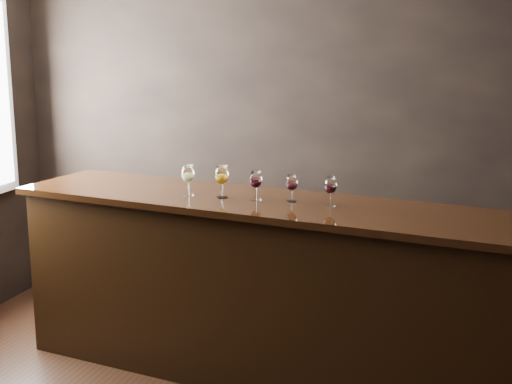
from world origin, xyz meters
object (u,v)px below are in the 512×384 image
(glass_amber, at_px, (222,176))
(glass_red_a, at_px, (256,180))
(glass_red_c, at_px, (330,186))
(bar_counter, at_px, (264,293))
(glass_white, at_px, (188,175))
(glass_red_b, at_px, (292,184))
(back_bar_shelf, at_px, (251,259))

(glass_amber, xyz_separation_m, glass_red_a, (0.23, 0.00, -0.02))
(glass_red_a, distance_m, glass_red_c, 0.48)
(bar_counter, height_order, glass_red_a, glass_red_a)
(glass_white, xyz_separation_m, glass_red_b, (0.69, 0.02, -0.02))
(glass_amber, height_order, glass_red_b, glass_amber)
(bar_counter, relative_size, glass_red_c, 18.20)
(back_bar_shelf, relative_size, glass_red_c, 14.01)
(glass_red_a, height_order, glass_red_b, glass_red_a)
(bar_counter, distance_m, back_bar_shelf, 1.10)
(bar_counter, height_order, glass_white, glass_white)
(glass_white, distance_m, glass_red_c, 0.94)
(back_bar_shelf, bearing_deg, glass_red_c, -50.42)
(glass_white, distance_m, glass_red_a, 0.46)
(back_bar_shelf, relative_size, glass_amber, 12.01)
(glass_white, bearing_deg, glass_red_a, 0.35)
(glass_red_a, relative_size, glass_red_c, 1.04)
(glass_red_a, relative_size, glass_red_b, 1.09)
(glass_white, height_order, glass_red_a, glass_white)
(glass_red_c, bearing_deg, glass_white, 179.25)
(glass_amber, bearing_deg, glass_white, 179.59)
(bar_counter, relative_size, glass_red_a, 17.57)
(bar_counter, bearing_deg, glass_red_c, 6.13)
(glass_amber, bearing_deg, glass_red_c, -0.86)
(back_bar_shelf, xyz_separation_m, glass_amber, (0.14, -1.01, 0.88))
(glass_amber, relative_size, glass_red_a, 1.13)
(glass_amber, relative_size, glass_red_c, 1.17)
(back_bar_shelf, relative_size, glass_red_a, 13.52)
(glass_red_b, bearing_deg, glass_amber, -177.10)
(glass_red_b, height_order, glass_red_c, glass_red_c)
(back_bar_shelf, bearing_deg, glass_white, -95.47)
(bar_counter, height_order, glass_red_c, glass_red_c)
(back_bar_shelf, xyz_separation_m, glass_red_b, (0.59, -0.99, 0.85))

